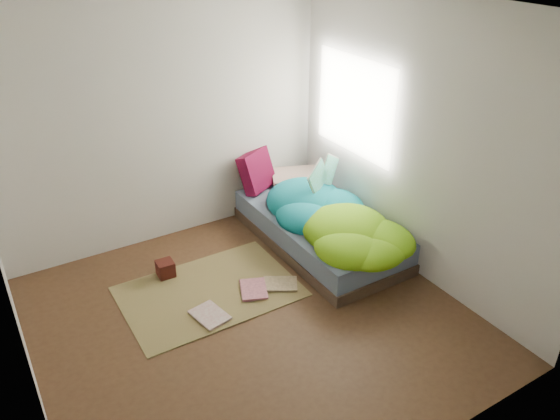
% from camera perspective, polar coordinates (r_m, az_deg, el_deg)
% --- Properties ---
extents(ground, '(3.50, 3.50, 0.00)m').
position_cam_1_polar(ground, '(4.89, -2.99, -11.32)').
color(ground, '#452C1A').
rests_on(ground, ground).
extents(room_walls, '(3.54, 3.54, 2.62)m').
position_cam_1_polar(room_walls, '(4.06, -3.45, 6.69)').
color(room_walls, silver).
rests_on(room_walls, ground).
extents(bed, '(1.00, 2.00, 0.34)m').
position_cam_1_polar(bed, '(5.83, 4.10, -2.10)').
color(bed, '#35291D').
rests_on(bed, ground).
extents(duvet, '(0.96, 1.84, 0.34)m').
position_cam_1_polar(duvet, '(5.50, 5.53, -0.04)').
color(duvet, '#086980').
rests_on(duvet, bed).
extents(rug, '(1.60, 1.10, 0.01)m').
position_cam_1_polar(rug, '(5.23, -7.38, -8.44)').
color(rug, brown).
rests_on(rug, ground).
extents(pillow_floral, '(0.62, 0.51, 0.12)m').
position_cam_1_polar(pillow_floral, '(6.42, 1.55, 3.36)').
color(pillow_floral, beige).
rests_on(pillow_floral, bed).
extents(pillow_magenta, '(0.46, 0.33, 0.45)m').
position_cam_1_polar(pillow_magenta, '(6.21, -2.46, 4.11)').
color(pillow_magenta, '#44041D').
rests_on(pillow_magenta, bed).
extents(open_book, '(0.49, 0.30, 0.30)m').
position_cam_1_polar(open_book, '(5.72, 4.69, 4.71)').
color(open_book, green).
rests_on(open_book, duvet).
extents(wooden_box, '(0.16, 0.16, 0.16)m').
position_cam_1_polar(wooden_box, '(5.46, -11.88, -6.02)').
color(wooden_box, '#38120C').
rests_on(wooden_box, rug).
extents(floor_book_a, '(0.30, 0.38, 0.03)m').
position_cam_1_polar(floor_book_a, '(4.88, -8.54, -11.44)').
color(floor_book_a, silver).
rests_on(floor_book_a, rug).
extents(floor_book_b, '(0.35, 0.39, 0.03)m').
position_cam_1_polar(floor_book_b, '(5.17, -4.12, -8.41)').
color(floor_book_b, '#D77C8C').
rests_on(floor_book_b, rug).
extents(floor_book_c, '(0.40, 0.37, 0.02)m').
position_cam_1_polar(floor_book_c, '(5.16, 0.03, -8.52)').
color(floor_book_c, tan).
rests_on(floor_book_c, rug).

